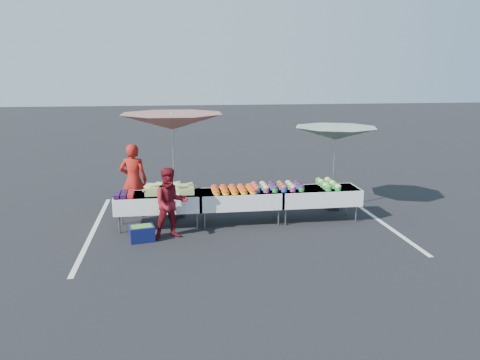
{
  "coord_description": "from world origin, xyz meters",
  "views": [
    {
      "loc": [
        -1.47,
        -9.97,
        3.31
      ],
      "look_at": [
        0.0,
        0.0,
        1.0
      ],
      "focal_mm": 35.0,
      "sensor_mm": 36.0,
      "label": 1
    }
  ],
  "objects": [
    {
      "name": "vendor",
      "position": [
        -2.38,
        0.92,
        0.87
      ],
      "size": [
        0.68,
        0.5,
        1.73
      ],
      "primitive_type": "imported",
      "rotation": [
        0.0,
        0.0,
        3.01
      ],
      "color": "#A41912",
      "rests_on": "ground"
    },
    {
      "name": "potato_cups",
      "position": [
        0.85,
        0.0,
        0.83
      ],
      "size": [
        1.14,
        0.58,
        0.16
      ],
      "color": "#204B97",
      "rests_on": "table_right"
    },
    {
      "name": "table_left",
      "position": [
        -1.8,
        0.0,
        0.58
      ],
      "size": [
        1.86,
        0.81,
        0.75
      ],
      "color": "white",
      "rests_on": "ground"
    },
    {
      "name": "customer",
      "position": [
        -1.53,
        -0.75,
        0.73
      ],
      "size": [
        0.82,
        0.7,
        1.47
      ],
      "primitive_type": "imported",
      "rotation": [
        0.0,
        0.0,
        0.22
      ],
      "color": "maroon",
      "rests_on": "ground"
    },
    {
      "name": "table_right",
      "position": [
        1.8,
        0.0,
        0.58
      ],
      "size": [
        1.86,
        0.81,
        0.75
      ],
      "color": "white",
      "rests_on": "ground"
    },
    {
      "name": "bean_baskets",
      "position": [
        2.06,
        0.08,
        0.82
      ],
      "size": [
        0.36,
        0.86,
        0.15
      ],
      "color": "#228B39",
      "rests_on": "table_right"
    },
    {
      "name": "umbrella_right",
      "position": [
        2.44,
        0.8,
        1.88
      ],
      "size": [
        2.16,
        2.16,
        2.07
      ],
      "rotation": [
        0.0,
        0.0,
        0.07
      ],
      "color": "black",
      "rests_on": "ground"
    },
    {
      "name": "plastic_bags",
      "position": [
        -1.5,
        -0.3,
        0.78
      ],
      "size": [
        0.3,
        0.25,
        0.05
      ],
      "primitive_type": "cube",
      "color": "white",
      "rests_on": "table_left"
    },
    {
      "name": "table_center",
      "position": [
        0.0,
        0.0,
        0.58
      ],
      "size": [
        1.86,
        0.81,
        0.75
      ],
      "color": "white",
      "rests_on": "ground"
    },
    {
      "name": "stripe_right",
      "position": [
        3.2,
        0.0,
        0.0
      ],
      "size": [
        0.1,
        5.0,
        0.0
      ],
      "primitive_type": "cube",
      "color": "silver",
      "rests_on": "ground"
    },
    {
      "name": "stripe_left",
      "position": [
        -3.2,
        0.0,
        0.0
      ],
      "size": [
        0.1,
        5.0,
        0.0
      ],
      "primitive_type": "cube",
      "color": "silver",
      "rests_on": "ground"
    },
    {
      "name": "carrot_bowls",
      "position": [
        -0.15,
        -0.01,
        0.8
      ],
      "size": [
        0.95,
        0.69,
        0.11
      ],
      "color": "yellow",
      "rests_on": "table_center"
    },
    {
      "name": "ground",
      "position": [
        0.0,
        0.0,
        0.0
      ],
      "size": [
        80.0,
        80.0,
        0.0
      ],
      "primitive_type": "plane",
      "color": "black"
    },
    {
      "name": "storage_bin",
      "position": [
        -2.12,
        -0.84,
        0.16
      ],
      "size": [
        0.54,
        0.44,
        0.31
      ],
      "rotation": [
        0.0,
        0.0,
        0.2
      ],
      "color": "#0E1547",
      "rests_on": "ground"
    },
    {
      "name": "berry_punnets",
      "position": [
        -2.51,
        -0.06,
        0.79
      ],
      "size": [
        0.4,
        0.54,
        0.08
      ],
      "color": "black",
      "rests_on": "table_left"
    },
    {
      "name": "umbrella_left",
      "position": [
        -1.44,
        0.75,
        2.22
      ],
      "size": [
        3.1,
        3.1,
        2.45
      ],
      "rotation": [
        0.0,
        0.0,
        0.37
      ],
      "color": "black",
      "rests_on": "ground"
    },
    {
      "name": "corn_pile",
      "position": [
        -1.55,
        0.04,
        0.84
      ],
      "size": [
        1.16,
        0.57,
        0.26
      ],
      "color": "#92AC58",
      "rests_on": "table_left"
    }
  ]
}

